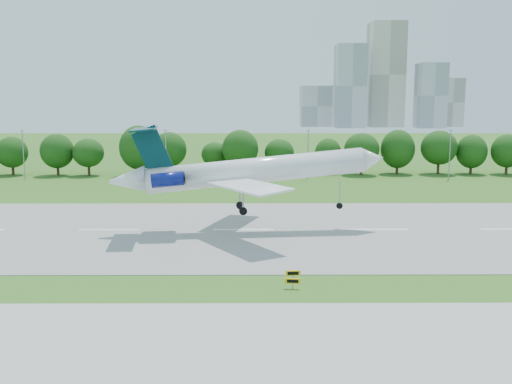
{
  "coord_description": "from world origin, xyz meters",
  "views": [
    {
      "loc": [
        1.43,
        -57.93,
        18.76
      ],
      "look_at": [
        1.83,
        18.0,
        6.86
      ],
      "focal_mm": 40.0,
      "sensor_mm": 36.0,
      "label": 1
    }
  ],
  "objects": [
    {
      "name": "taxi_sign_centre",
      "position": [
        5.7,
        0.61,
        0.82
      ],
      "size": [
        1.59,
        0.34,
        1.11
      ],
      "rotation": [
        0.0,
        0.0,
        0.1
      ],
      "color": "gray",
      "rests_on": "ground"
    },
    {
      "name": "tree_line",
      "position": [
        0.0,
        92.0,
        6.19
      ],
      "size": [
        288.4,
        8.4,
        10.4
      ],
      "color": "#382314",
      "rests_on": "ground"
    },
    {
      "name": "ground",
      "position": [
        0.0,
        0.0,
        0.0
      ],
      "size": [
        600.0,
        600.0,
        0.0
      ],
      "primitive_type": "plane",
      "color": "#2B5D18",
      "rests_on": "ground"
    },
    {
      "name": "service_vehicle_b",
      "position": [
        -27.74,
        80.8,
        0.67
      ],
      "size": [
        3.96,
        1.72,
        1.33
      ],
      "primitive_type": "imported",
      "rotation": [
        0.0,
        0.0,
        1.53
      ],
      "color": "silver",
      "rests_on": "ground"
    },
    {
      "name": "taxiway",
      "position": [
        0.0,
        -18.0,
        0.04
      ],
      "size": [
        400.0,
        23.0,
        0.08
      ],
      "primitive_type": "cube",
      "color": "#ADADA8",
      "rests_on": "ground"
    },
    {
      "name": "runway",
      "position": [
        0.0,
        25.0,
        0.04
      ],
      "size": [
        400.0,
        45.0,
        0.08
      ],
      "primitive_type": "cube",
      "color": "gray",
      "rests_on": "ground"
    },
    {
      "name": "service_vehicle_a",
      "position": [
        -23.57,
        74.13,
        0.67
      ],
      "size": [
        4.18,
        1.9,
        1.33
      ],
      "primitive_type": "imported",
      "rotation": [
        0.0,
        0.0,
        1.7
      ],
      "color": "white",
      "rests_on": "ground"
    },
    {
      "name": "skyline",
      "position": [
        100.16,
        390.61,
        30.46
      ],
      "size": [
        127.0,
        52.0,
        80.0
      ],
      "color": "#B2B2B7",
      "rests_on": "ground"
    },
    {
      "name": "taxi_sign_right",
      "position": [
        5.45,
        -2.06,
        0.8
      ],
      "size": [
        1.56,
        0.32,
        1.09
      ],
      "rotation": [
        0.0,
        0.0,
        -0.09
      ],
      "color": "gray",
      "rests_on": "ground"
    },
    {
      "name": "airliner",
      "position": [
        -0.16,
        24.76,
        8.96
      ],
      "size": [
        40.79,
        29.39,
        12.93
      ],
      "rotation": [
        0.0,
        -0.09,
        0.12
      ],
      "color": "white",
      "rests_on": "ground"
    },
    {
      "name": "light_poles",
      "position": [
        -2.5,
        82.0,
        6.34
      ],
      "size": [
        175.9,
        0.25,
        12.19
      ],
      "color": "gray",
      "rests_on": "ground"
    }
  ]
}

